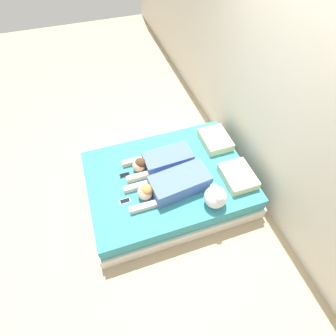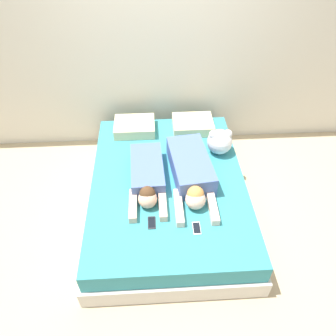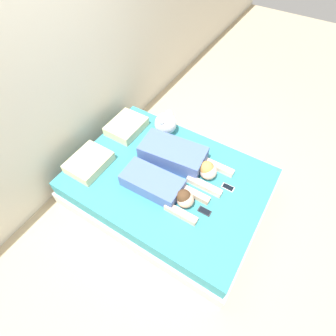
# 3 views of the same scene
# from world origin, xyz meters

# --- Properties ---
(ground_plane) EXTENTS (12.00, 12.00, 0.00)m
(ground_plane) POSITION_xyz_m (0.00, 0.00, 0.00)
(ground_plane) COLOR tan
(wall_back) EXTENTS (12.00, 0.06, 2.60)m
(wall_back) POSITION_xyz_m (0.00, 1.23, 1.30)
(wall_back) COLOR beige
(wall_back) RESTS_ON ground_plane
(bed) EXTENTS (1.59, 2.16, 0.41)m
(bed) POSITION_xyz_m (0.00, 0.00, 0.20)
(bed) COLOR beige
(bed) RESTS_ON ground_plane
(pillow_head_left) EXTENTS (0.47, 0.37, 0.12)m
(pillow_head_left) POSITION_xyz_m (-0.34, 0.83, 0.47)
(pillow_head_left) COLOR beige
(pillow_head_left) RESTS_ON bed
(pillow_head_right) EXTENTS (0.47, 0.37, 0.12)m
(pillow_head_right) POSITION_xyz_m (0.34, 0.83, 0.47)
(pillow_head_right) COLOR beige
(pillow_head_right) RESTS_ON bed
(person_left) EXTENTS (0.34, 0.93, 0.20)m
(person_left) POSITION_xyz_m (-0.21, -0.04, 0.49)
(person_left) COLOR #4C66A5
(person_left) RESTS_ON bed
(person_right) EXTENTS (0.44, 1.06, 0.21)m
(person_right) POSITION_xyz_m (0.23, -0.02, 0.51)
(person_right) COLOR #4C66A5
(person_right) RESTS_ON bed
(cell_phone_left) EXTENTS (0.07, 0.13, 0.01)m
(cell_phone_left) POSITION_xyz_m (-0.18, -0.54, 0.41)
(cell_phone_left) COLOR #2D2D33
(cell_phone_left) RESTS_ON bed
(cell_phone_right) EXTENTS (0.07, 0.13, 0.01)m
(cell_phone_right) POSITION_xyz_m (0.21, -0.62, 0.41)
(cell_phone_right) COLOR silver
(cell_phone_right) RESTS_ON bed
(plush_toy) EXTENTS (0.27, 0.27, 0.28)m
(plush_toy) POSITION_xyz_m (0.58, 0.39, 0.55)
(plush_toy) COLOR white
(plush_toy) RESTS_ON bed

